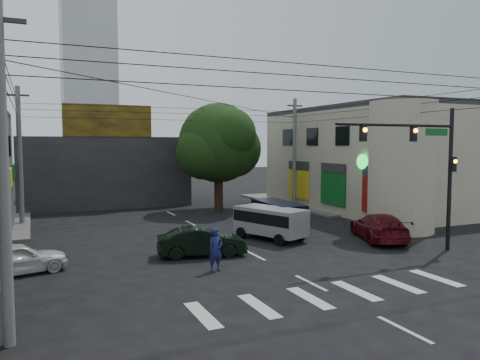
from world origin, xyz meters
TOP-DOWN VIEW (x-y plane):
  - ground at (0.00, 0.00)m, footprint 160.00×160.00m
  - sidewalk_far_right at (18.00, 18.00)m, footprint 16.00×16.00m
  - building_right at (18.00, 13.00)m, footprint 14.00×18.00m
  - corner_column at (11.00, 4.00)m, footprint 4.00×4.00m
  - building_far at (-4.00, 26.00)m, footprint 14.00×10.00m
  - billboard at (-4.00, 21.10)m, footprint 7.00×0.30m
  - tower_distant at (0.00, 70.00)m, footprint 9.00×9.00m
  - street_tree at (4.00, 17.00)m, footprint 6.40×6.40m
  - traffic_gantry at (7.82, -1.00)m, footprint 7.10×0.35m
  - utility_pole_near_left at (-10.50, -4.50)m, footprint 0.32×0.32m
  - utility_pole_far_left at (-10.50, 16.00)m, footprint 0.32×0.32m
  - utility_pole_far_right at (10.50, 16.00)m, footprint 0.32×0.32m
  - dark_sedan at (-2.42, 2.91)m, footprint 3.11×4.82m
  - white_compact at (-10.49, 3.00)m, footprint 3.43×4.68m
  - maroon_sedan at (7.93, 2.37)m, footprint 5.67×6.65m
  - silver_minivan at (2.43, 4.99)m, footprint 5.40×4.55m
  - navy_van at (4.08, 7.09)m, footprint 4.75×2.20m
  - traffic_officer at (-2.77, 0.10)m, footprint 0.88×0.75m

SIDE VIEW (x-z plane):
  - ground at x=0.00m, z-range 0.00..0.00m
  - sidewalk_far_right at x=18.00m, z-range 0.00..0.15m
  - white_compact at x=-10.49m, z-range 0.00..1.34m
  - dark_sedan at x=-2.42m, z-range 0.00..1.40m
  - maroon_sedan at x=7.93m, z-range 0.00..1.51m
  - silver_minivan at x=2.43m, z-range 0.00..1.82m
  - navy_van at x=4.08m, z-range 0.00..1.83m
  - traffic_officer at x=-2.77m, z-range 0.00..1.86m
  - building_far at x=-4.00m, z-range 0.00..6.00m
  - building_right at x=18.00m, z-range 0.00..8.00m
  - corner_column at x=11.00m, z-range 0.00..8.00m
  - utility_pole_near_left at x=-10.50m, z-range 0.00..9.20m
  - utility_pole_far_left at x=-10.50m, z-range 0.00..9.20m
  - utility_pole_far_right at x=10.50m, z-range 0.00..9.20m
  - traffic_gantry at x=7.82m, z-range 1.23..8.43m
  - street_tree at x=4.00m, z-range 1.12..9.82m
  - billboard at x=-4.00m, z-range 6.00..8.60m
  - tower_distant at x=0.00m, z-range 0.00..44.00m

